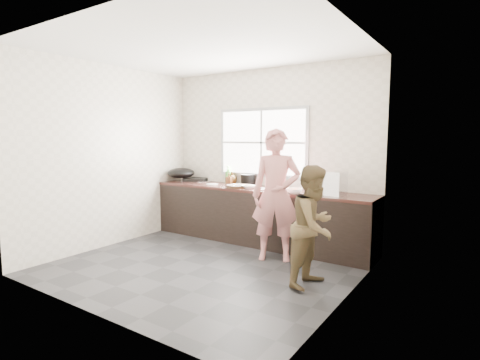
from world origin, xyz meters
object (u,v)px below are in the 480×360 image
Objects in this scene: woman at (276,199)px; burner at (196,179)px; bowl_crabs at (294,191)px; wok at (181,173)px; bowl_held at (278,188)px; bowl_mince at (248,187)px; black_pot at (248,180)px; plate_food at (212,184)px; bottle_brown_short at (232,178)px; dish_rack at (328,183)px; bottle_green at (228,175)px; glass_jar at (231,181)px; bottle_brown_tall at (229,180)px; person_side at (314,226)px; cutting_board at (238,186)px; pot_lid_right at (205,181)px; pot_lid_left at (203,181)px.

woman reaches higher than burner.
wok reaches higher than bowl_crabs.
burner is (-1.77, 0.25, -0.00)m from bowl_held.
bowl_held is (0.47, 0.08, 0.01)m from bowl_mince.
black_pot reaches higher than burner.
plate_food is 1.02× the size of bottle_brown_short.
bowl_crabs is at bearing -161.72° from dish_rack.
bowl_held is at bearing -14.69° from bottle_green.
bottle_green is at bearing 16.84° from wok.
glass_jar reaches higher than plate_food.
bottle_brown_short is (-0.55, 0.36, 0.07)m from bowl_mince.
bottle_green is 1.63× the size of bottle_brown_tall.
black_pot is at bearing 0.00° from glass_jar.
bowl_crabs is 0.92× the size of bowl_held.
person_side is 6.34× the size of bowl_mince.
glass_jar reaches higher than cutting_board.
plate_food reaches higher than pot_lid_right.
plate_food is at bearing -147.38° from black_pot.
bottle_brown_short is 0.96m from wok.
cutting_board is at bearing 173.42° from bowl_mince.
glass_jar is (-0.39, 0.34, 0.03)m from cutting_board.
plate_food is 0.52m from pot_lid_right.
dish_rack is (1.88, -0.32, 0.02)m from bottle_green.
pot_lid_left is (-1.84, 0.72, 0.05)m from woman.
bottle_brown_short reaches higher than bowl_crabs.
bowl_mince is 0.44m from black_pot.
wok is at bearing -175.66° from bottle_brown_tall.
glass_jar is at bearing 0.00° from pot_lid_right.
pot_lid_left is at bearing 134.28° from woman.
bottle_green is at bearing 128.39° from bottle_brown_tall.
black_pot is 0.51× the size of wok.
pot_lid_left is (-1.94, 0.38, -0.02)m from bowl_crabs.
bowl_held is 1.63m from pot_lid_right.
black_pot is at bearing 0.00° from bottle_green.
person_side is at bearing -59.74° from woman.
person_side reaches higher than plate_food.
woman reaches higher than glass_jar.
black_pot is at bearing 115.86° from woman.
pot_lid_right is at bearing 142.21° from plate_food.
plate_food is at bearing 177.53° from cutting_board.
person_side is at bearing -24.68° from plate_food.
dish_rack is (1.73, -0.14, 0.07)m from bottle_brown_tall.
bottle_green is at bearing 0.00° from pot_lid_right.
bottle_brown_short is at bearing 60.50° from plate_food.
bowl_crabs reaches higher than cutting_board.
dish_rack is (2.71, -0.07, 0.01)m from wok.
dish_rack is (1.79, -0.32, 0.07)m from bottle_brown_short.
bowl_mince is at bearing -14.93° from pot_lid_left.
burner reaches higher than cutting_board.
dish_rack is 1.81× the size of pot_lid_right.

